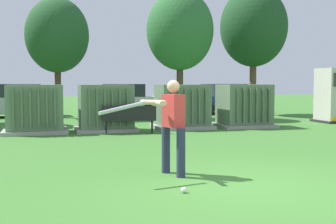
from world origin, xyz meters
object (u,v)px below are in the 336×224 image
(transformer_west, at_px, (35,110))
(parked_car_right_of_center, at_px, (222,100))
(transformer_mid_west, at_px, (106,108))
(sports_ball, at_px, (184,190))
(batter, at_px, (171,122))
(parked_car_leftmost, at_px, (16,102))
(parked_car_left_of_center, at_px, (121,101))
(park_bench, at_px, (129,117))
(generator_enclosure, at_px, (336,96))
(transformer_mid_east, at_px, (182,107))
(transformer_east, at_px, (244,106))

(transformer_west, xyz_separation_m, parked_car_right_of_center, (9.77, 7.02, -0.04))
(transformer_mid_west, height_order, sports_ball, transformer_mid_west)
(batter, xyz_separation_m, parked_car_right_of_center, (7.27, 14.71, -0.22))
(parked_car_right_of_center, bearing_deg, transformer_mid_west, -136.34)
(parked_car_leftmost, height_order, parked_car_right_of_center, same)
(parked_car_left_of_center, distance_m, parked_car_right_of_center, 5.70)
(park_bench, relative_size, sports_ball, 20.49)
(parked_car_leftmost, distance_m, parked_car_left_of_center, 5.17)
(transformer_mid_west, bearing_deg, sports_ball, -90.17)
(transformer_west, height_order, park_bench, transformer_west)
(generator_enclosure, relative_size, sports_ball, 25.56)
(generator_enclosure, bearing_deg, parked_car_left_of_center, 143.07)
(transformer_west, bearing_deg, parked_car_right_of_center, 35.69)
(batter, height_order, parked_car_leftmost, batter)
(transformer_mid_west, bearing_deg, transformer_mid_east, 2.04)
(sports_ball, distance_m, parked_car_right_of_center, 17.65)
(parked_car_left_of_center, xyz_separation_m, parked_car_right_of_center, (5.69, 0.26, 0.00))
(parked_car_right_of_center, bearing_deg, transformer_mid_east, -123.19)
(transformer_east, height_order, parked_car_leftmost, same)
(batter, bearing_deg, sports_ball, -97.32)
(generator_enclosure, xyz_separation_m, park_bench, (-9.26, -1.57, -0.60))
(generator_enclosure, xyz_separation_m, parked_car_right_of_center, (-2.51, 6.42, -0.38))
(generator_enclosure, xyz_separation_m, parked_car_left_of_center, (-8.20, 6.16, -0.38))
(parked_car_left_of_center, bearing_deg, parked_car_right_of_center, 2.63)
(transformer_west, distance_m, park_bench, 3.19)
(park_bench, distance_m, parked_car_leftmost, 9.34)
(transformer_east, relative_size, parked_car_leftmost, 0.49)
(generator_enclosure, xyz_separation_m, parked_car_leftmost, (-13.33, 6.83, -0.38))
(parked_car_left_of_center, bearing_deg, transformer_east, -62.69)
(transformer_mid_west, relative_size, sports_ball, 23.33)
(transformer_west, distance_m, parked_car_leftmost, 7.50)
(transformer_mid_west, xyz_separation_m, parked_car_left_of_center, (1.72, 6.81, -0.04))
(transformer_east, relative_size, batter, 1.21)
(transformer_west, distance_m, generator_enclosure, 12.30)
(transformer_west, distance_m, transformer_mid_east, 5.21)
(batter, bearing_deg, transformer_east, 55.83)
(transformer_west, bearing_deg, parked_car_left_of_center, 58.86)
(sports_ball, relative_size, parked_car_left_of_center, 0.02)
(park_bench, distance_m, parked_car_left_of_center, 7.81)
(transformer_mid_west, bearing_deg, parked_car_right_of_center, 43.66)
(transformer_west, relative_size, parked_car_leftmost, 0.49)
(transformer_west, height_order, transformer_mid_west, same)
(transformer_east, xyz_separation_m, park_bench, (-4.61, -0.85, -0.25))
(parked_car_right_of_center, bearing_deg, parked_car_leftmost, 177.85)
(batter, height_order, sports_ball, batter)
(transformer_west, relative_size, batter, 1.21)
(generator_enclosure, bearing_deg, transformer_east, -171.19)
(parked_car_left_of_center, bearing_deg, transformer_mid_east, -80.44)
(transformer_west, xyz_separation_m, transformer_mid_west, (2.36, -0.05, 0.00))
(transformer_west, height_order, parked_car_left_of_center, same)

